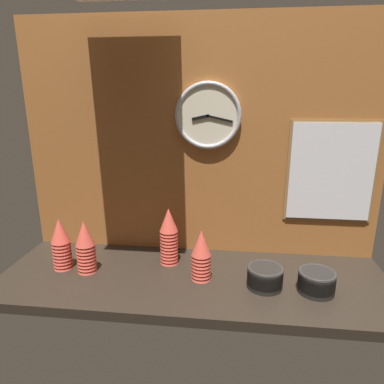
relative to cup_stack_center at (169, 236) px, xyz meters
name	(u,v)px	position (x,y,z in m)	size (l,w,h in m)	color
ground_plane	(193,280)	(0.12, -0.10, -0.15)	(1.60, 0.56, 0.04)	black
wall_tiled_back	(199,141)	(0.12, 0.17, 0.40)	(1.60, 0.03, 1.05)	#A3602D
cup_stack_center	(169,236)	(0.00, 0.00, 0.00)	(0.08, 0.08, 0.26)	#DB4C3D
cup_stack_center_right	(201,255)	(0.15, -0.12, -0.02)	(0.08, 0.08, 0.21)	#DB4C3D
cup_stack_far_left	(61,244)	(-0.45, -0.10, -0.02)	(0.08, 0.08, 0.23)	#DB4C3D
cup_stack_left	(85,247)	(-0.33, -0.11, -0.02)	(0.08, 0.08, 0.23)	#DB4C3D
bowl_stack_far_right	(317,281)	(0.60, -0.17, -0.08)	(0.14, 0.14, 0.09)	black
bowl_stack_right	(265,276)	(0.40, -0.15, -0.08)	(0.14, 0.14, 0.09)	black
wall_clock	(208,116)	(0.16, 0.14, 0.51)	(0.29, 0.03, 0.29)	beige
menu_board	(331,172)	(0.69, 0.14, 0.27)	(0.38, 0.01, 0.45)	olive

